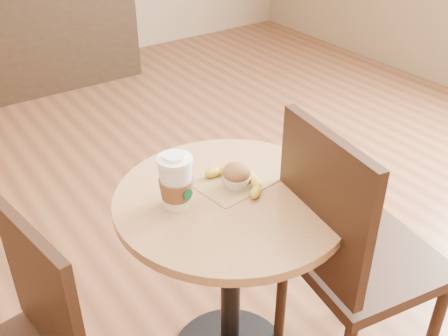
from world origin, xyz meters
name	(u,v)px	position (x,y,z in m)	size (l,w,h in m)	color
cafe_table	(231,247)	(0.04, 0.08, 0.54)	(0.73, 0.73, 0.75)	black
chair_right	(349,252)	(0.34, -0.17, 0.56)	(0.51, 0.51, 1.01)	black
kraft_bag	(235,182)	(0.10, 0.14, 0.75)	(0.24, 0.18, 0.00)	#977649
coffee_cup	(176,183)	(-0.12, 0.14, 0.83)	(0.10, 0.11, 0.17)	white
muffin	(237,176)	(0.08, 0.11, 0.79)	(0.09, 0.09, 0.08)	silver
banana	(239,180)	(0.10, 0.12, 0.77)	(0.14, 0.23, 0.03)	gold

